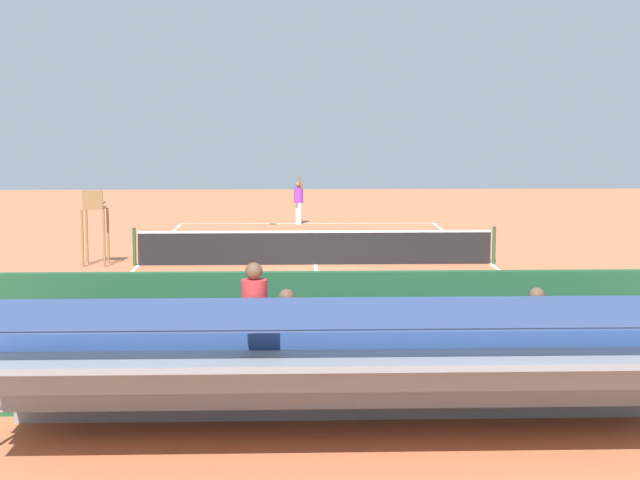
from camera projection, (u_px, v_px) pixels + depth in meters
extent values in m
plane|color=#CC7047|center=(315.00, 265.00, 27.60)|extent=(60.00, 60.00, 0.00)
cube|color=white|center=(307.00, 223.00, 38.51)|extent=(10.00, 0.10, 0.01)
cube|color=white|center=(334.00, 359.00, 16.69)|extent=(10.00, 0.10, 0.01)
cube|color=white|center=(490.00, 264.00, 27.77)|extent=(0.10, 22.00, 0.01)
cube|color=white|center=(138.00, 265.00, 27.44)|extent=(0.10, 22.00, 0.01)
cube|color=white|center=(310.00, 239.00, 33.60)|extent=(7.50, 0.10, 0.01)
cube|color=white|center=(323.00, 305.00, 21.60)|extent=(7.50, 0.10, 0.01)
cube|color=white|center=(315.00, 264.00, 27.60)|extent=(0.10, 12.10, 0.01)
cube|color=white|center=(307.00, 223.00, 38.51)|extent=(0.10, 0.30, 0.01)
cube|color=black|center=(315.00, 249.00, 27.55)|extent=(10.00, 0.02, 0.91)
cube|color=white|center=(315.00, 232.00, 27.49)|extent=(10.00, 0.04, 0.06)
cylinder|color=#2D5133|center=(494.00, 245.00, 27.70)|extent=(0.10, 0.10, 1.07)
cylinder|color=#2D5133|center=(134.00, 247.00, 27.37)|extent=(0.10, 0.10, 1.07)
cube|color=#235633|center=(344.00, 342.00, 13.59)|extent=(18.00, 0.16, 2.00)
cube|color=gray|center=(345.00, 403.00, 13.34)|extent=(9.00, 0.10, 0.45)
cube|color=gray|center=(347.00, 397.00, 12.97)|extent=(9.00, 0.80, 0.08)
cube|color=gray|center=(345.00, 403.00, 13.37)|extent=(9.00, 0.04, 0.45)
cube|color=#335193|center=(347.00, 368.00, 12.82)|extent=(8.60, 0.36, 0.04)
cube|color=#335193|center=(348.00, 357.00, 12.62)|extent=(8.60, 0.03, 0.36)
cube|color=gray|center=(351.00, 380.00, 12.12)|extent=(9.00, 0.80, 0.08)
cube|color=gray|center=(349.00, 387.00, 12.52)|extent=(9.00, 0.04, 0.45)
cube|color=#335193|center=(351.00, 349.00, 11.97)|extent=(8.60, 0.36, 0.04)
cube|color=#335193|center=(352.00, 337.00, 11.77)|extent=(8.60, 0.03, 0.36)
cube|color=gray|center=(355.00, 361.00, 11.27)|extent=(9.00, 0.80, 0.08)
cube|color=gray|center=(353.00, 368.00, 11.67)|extent=(9.00, 0.04, 0.45)
cube|color=#335193|center=(356.00, 327.00, 11.12)|extent=(8.60, 0.36, 0.04)
cube|color=#335193|center=(357.00, 313.00, 10.92)|extent=(8.60, 0.03, 0.36)
cube|color=#2D2D33|center=(108.00, 364.00, 12.88)|extent=(0.32, 0.40, 0.12)
cylinder|color=black|center=(106.00, 345.00, 12.72)|extent=(0.30, 0.30, 0.45)
sphere|color=#8C6647|center=(105.00, 321.00, 12.68)|extent=(0.20, 0.20, 0.20)
cube|color=#2D2D33|center=(255.00, 322.00, 11.25)|extent=(0.32, 0.40, 0.12)
cylinder|color=red|center=(254.00, 299.00, 11.09)|extent=(0.30, 0.30, 0.45)
sphere|color=brown|center=(254.00, 271.00, 11.05)|extent=(0.20, 0.20, 0.20)
cube|color=#2D2D33|center=(156.00, 364.00, 12.90)|extent=(0.32, 0.40, 0.12)
cylinder|color=#9399A3|center=(154.00, 345.00, 12.75)|extent=(0.30, 0.30, 0.45)
sphere|color=#8C6647|center=(154.00, 321.00, 12.71)|extent=(0.20, 0.20, 0.20)
cube|color=#2D2D33|center=(533.00, 342.00, 12.21)|extent=(0.32, 0.40, 0.12)
cylinder|color=green|center=(536.00, 321.00, 12.06)|extent=(0.30, 0.30, 0.45)
sphere|color=brown|center=(537.00, 296.00, 12.02)|extent=(0.20, 0.20, 0.20)
cube|color=#2D2D33|center=(287.00, 344.00, 12.11)|extent=(0.32, 0.40, 0.12)
cylinder|color=blue|center=(287.00, 323.00, 11.95)|extent=(0.30, 0.30, 0.45)
sphere|color=brown|center=(286.00, 297.00, 11.91)|extent=(0.20, 0.20, 0.20)
cylinder|color=olive|center=(108.00, 236.00, 27.69)|extent=(0.07, 0.07, 1.60)
cylinder|color=olive|center=(87.00, 236.00, 27.67)|extent=(0.07, 0.07, 1.60)
cylinder|color=olive|center=(104.00, 238.00, 27.10)|extent=(0.07, 0.07, 1.60)
cylinder|color=olive|center=(82.00, 238.00, 27.08)|extent=(0.07, 0.07, 1.60)
cube|color=olive|center=(95.00, 208.00, 27.28)|extent=(0.56, 0.56, 0.06)
cube|color=olive|center=(93.00, 199.00, 27.01)|extent=(0.56, 0.06, 0.48)
cube|color=olive|center=(104.00, 202.00, 27.27)|extent=(0.04, 0.48, 0.04)
cube|color=olive|center=(85.00, 203.00, 27.25)|extent=(0.04, 0.48, 0.04)
cube|color=#234C2D|center=(477.00, 365.00, 14.52)|extent=(1.80, 0.40, 0.05)
cylinder|color=#234C2D|center=(526.00, 379.00, 14.57)|extent=(0.06, 0.06, 0.45)
cylinder|color=#234C2D|center=(427.00, 380.00, 14.52)|extent=(0.06, 0.06, 0.45)
cube|color=#234C2D|center=(479.00, 348.00, 14.31)|extent=(1.80, 0.04, 0.36)
cube|color=black|center=(334.00, 387.00, 14.29)|extent=(0.90, 0.36, 0.36)
cylinder|color=white|center=(297.00, 213.00, 38.31)|extent=(0.14, 0.14, 0.85)
cylinder|color=white|center=(300.00, 214.00, 38.11)|extent=(0.14, 0.14, 0.85)
cylinder|color=purple|center=(298.00, 195.00, 38.12)|extent=(0.47, 0.47, 0.60)
sphere|color=#8C6647|center=(298.00, 185.00, 38.07)|extent=(0.22, 0.22, 0.22)
cylinder|color=#8C6647|center=(301.00, 183.00, 37.86)|extent=(0.26, 0.18, 0.55)
cylinder|color=#8C6647|center=(296.00, 194.00, 38.32)|extent=(0.12, 0.12, 0.50)
cylinder|color=black|center=(273.00, 224.00, 38.22)|extent=(0.28, 0.08, 0.03)
torus|color=#D8CC4C|center=(280.00, 224.00, 38.18)|extent=(0.35, 0.35, 0.02)
cylinder|color=white|center=(280.00, 224.00, 38.18)|extent=(0.25, 0.25, 0.00)
sphere|color=#CCDB33|center=(241.00, 231.00, 35.67)|extent=(0.07, 0.07, 0.07)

